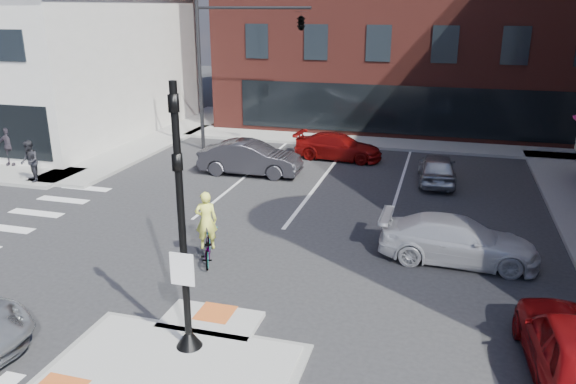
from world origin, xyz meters
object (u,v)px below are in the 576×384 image
(white_pickup, at_px, (458,240))
(cyclist, at_px, (207,238))
(red_sedan, at_px, (576,350))
(pedestrian_a, at_px, (30,161))
(bg_car_silver, at_px, (437,168))
(bg_car_dark, at_px, (250,158))
(pedestrian_b, at_px, (9,146))
(bg_car_red, at_px, (338,147))

(white_pickup, height_order, cyclist, cyclist)
(red_sedan, height_order, pedestrian_a, pedestrian_a)
(white_pickup, bearing_deg, bg_car_silver, 6.92)
(bg_car_dark, distance_m, pedestrian_b, 11.74)
(red_sedan, relative_size, bg_car_dark, 0.97)
(red_sedan, relative_size, bg_car_red, 1.03)
(red_sedan, relative_size, bg_car_silver, 1.18)
(red_sedan, xyz_separation_m, bg_car_dark, (-11.55, 12.63, -0.01))
(bg_car_silver, relative_size, cyclist, 1.73)
(bg_car_dark, bearing_deg, red_sedan, -139.21)
(white_pickup, relative_size, bg_car_dark, 1.00)
(white_pickup, bearing_deg, red_sedan, -156.27)
(pedestrian_a, height_order, pedestrian_b, pedestrian_b)
(red_sedan, relative_size, pedestrian_a, 2.52)
(bg_car_red, xyz_separation_m, pedestrian_b, (-14.94, -5.99, 0.43))
(bg_car_dark, relative_size, pedestrian_a, 2.58)
(bg_car_dark, distance_m, cyclist, 9.47)
(bg_car_red, distance_m, pedestrian_b, 16.10)
(bg_car_dark, height_order, bg_car_red, bg_car_dark)
(bg_car_dark, bearing_deg, bg_car_silver, -84.81)
(white_pickup, bearing_deg, pedestrian_a, 81.43)
(bg_car_dark, bearing_deg, pedestrian_b, 98.96)
(bg_car_red, xyz_separation_m, pedestrian_a, (-12.09, -7.99, 0.41))
(bg_car_silver, height_order, pedestrian_a, pedestrian_a)
(bg_car_silver, relative_size, bg_car_red, 0.87)
(bg_car_dark, xyz_separation_m, bg_car_red, (3.40, 3.83, -0.13))
(pedestrian_b, bearing_deg, bg_car_dark, -5.46)
(pedestrian_b, bearing_deg, pedestrian_a, -51.19)
(bg_car_dark, bearing_deg, white_pickup, -129.39)
(white_pickup, height_order, bg_car_silver, white_pickup)
(bg_car_red, height_order, cyclist, cyclist)
(pedestrian_b, bearing_deg, cyclist, -44.01)
(bg_car_silver, xyz_separation_m, pedestrian_b, (-19.93, -3.17, 0.41))
(bg_car_red, distance_m, pedestrian_a, 14.50)
(white_pickup, xyz_separation_m, bg_car_silver, (-0.86, 8.17, -0.03))
(cyclist, xyz_separation_m, pedestrian_a, (-10.59, 5.12, 0.30))
(bg_car_silver, relative_size, pedestrian_b, 2.10)
(red_sedan, distance_m, white_pickup, 5.94)
(red_sedan, xyz_separation_m, cyclist, (-9.66, 3.35, -0.02))
(bg_car_red, bearing_deg, red_sedan, -148.51)
(red_sedan, bearing_deg, cyclist, -22.75)
(white_pickup, height_order, bg_car_dark, bg_car_dark)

